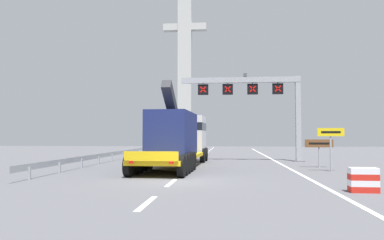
# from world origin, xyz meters

# --- Properties ---
(ground) EXTENTS (112.00, 112.00, 0.00)m
(ground) POSITION_xyz_m (0.00, 0.00, 0.00)
(ground) COLOR #5B5B60
(lane_markings) EXTENTS (0.20, 57.83, 0.01)m
(lane_markings) POSITION_xyz_m (-0.14, 21.62, 0.01)
(lane_markings) COLOR silver
(lane_markings) RESTS_ON ground
(edge_line_right) EXTENTS (0.20, 63.00, 0.01)m
(edge_line_right) POSITION_xyz_m (6.20, 12.00, 0.01)
(edge_line_right) COLOR silver
(edge_line_right) RESTS_ON ground
(overhead_lane_gantry) EXTENTS (9.94, 0.90, 7.19)m
(overhead_lane_gantry) POSITION_xyz_m (4.80, 13.68, 5.47)
(overhead_lane_gantry) COLOR #9EA0A5
(overhead_lane_gantry) RESTS_ON ground
(heavy_haul_truck_yellow) EXTENTS (3.51, 14.14, 5.30)m
(heavy_haul_truck_yellow) POSITION_xyz_m (-0.99, 8.55, 1.99)
(heavy_haul_truck_yellow) COLOR yellow
(heavy_haul_truck_yellow) RESTS_ON ground
(exit_sign_yellow) EXTENTS (1.52, 0.15, 2.51)m
(exit_sign_yellow) POSITION_xyz_m (8.29, 5.13, 1.91)
(exit_sign_yellow) COLOR #9EA0A5
(exit_sign_yellow) RESTS_ON ground
(tourist_info_sign_brown) EXTENTS (1.80, 0.15, 1.83)m
(tourist_info_sign_brown) POSITION_xyz_m (8.26, 7.84, 1.41)
(tourist_info_sign_brown) COLOR #9EA0A5
(tourist_info_sign_brown) RESTS_ON ground
(crash_barrier_striped) EXTENTS (1.01, 0.51, 0.90)m
(crash_barrier_striped) POSITION_xyz_m (7.27, -3.03, 0.45)
(crash_barrier_striped) COLOR red
(crash_barrier_striped) RESTS_ON ground
(guardrail_left) EXTENTS (0.13, 35.03, 0.76)m
(guardrail_left) POSITION_xyz_m (-7.00, 15.52, 0.56)
(guardrail_left) COLOR #999EA3
(guardrail_left) RESTS_ON ground
(bridge_pylon_distant) EXTENTS (9.00, 2.00, 39.83)m
(bridge_pylon_distant) POSITION_xyz_m (-6.45, 59.98, 20.31)
(bridge_pylon_distant) COLOR #B7B7B2
(bridge_pylon_distant) RESTS_ON ground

